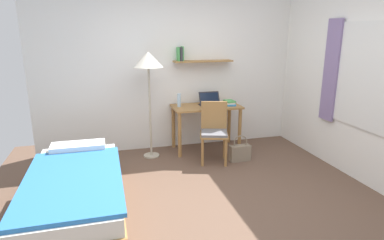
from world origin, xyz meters
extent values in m
plane|color=brown|center=(0.00, 0.00, 0.00)|extent=(5.28, 5.28, 0.00)
cube|color=white|center=(0.00, 2.02, 1.30)|extent=(4.40, 0.05, 2.60)
cube|color=#9E703D|center=(0.44, 1.89, 1.42)|extent=(0.95, 0.22, 0.02)
cube|color=#4CA856|center=(0.04, 1.91, 1.54)|extent=(0.02, 0.16, 0.21)
cube|color=#333338|center=(0.07, 1.90, 1.54)|extent=(0.04, 0.17, 0.21)
cube|color=#4CA856|center=(0.11, 1.93, 1.55)|extent=(0.02, 0.13, 0.22)
cube|color=white|center=(2.02, 0.00, 1.30)|extent=(0.05, 4.40, 2.60)
cube|color=silver|center=(1.99, 0.18, 1.35)|extent=(0.02, 0.92, 1.31)
cube|color=white|center=(1.99, 0.18, 1.35)|extent=(0.01, 0.86, 1.25)
cube|color=gray|center=(1.96, 0.75, 1.35)|extent=(0.03, 0.28, 1.41)
cube|color=#9E703D|center=(-1.48, 0.14, 0.14)|extent=(0.92, 1.96, 0.28)
cube|color=silver|center=(-1.48, 0.14, 0.36)|extent=(0.89, 1.90, 0.16)
cube|color=#2D70B7|center=(-1.48, 0.03, 0.46)|extent=(0.94, 1.61, 0.04)
cube|color=white|center=(-1.48, 0.91, 0.49)|extent=(0.65, 0.28, 0.10)
cube|color=#9E703D|center=(0.44, 1.70, 0.72)|extent=(1.08, 0.55, 0.03)
cylinder|color=#9E703D|center=(-0.05, 1.47, 0.35)|extent=(0.06, 0.06, 0.70)
cylinder|color=#9E703D|center=(0.94, 1.47, 0.35)|extent=(0.06, 0.06, 0.70)
cylinder|color=#9E703D|center=(-0.05, 1.93, 0.35)|extent=(0.06, 0.06, 0.70)
cylinder|color=#9E703D|center=(0.94, 1.93, 0.35)|extent=(0.06, 0.06, 0.70)
cube|color=#9E703D|center=(0.39, 1.14, 0.42)|extent=(0.50, 0.49, 0.03)
cube|color=slate|center=(0.39, 1.14, 0.45)|extent=(0.46, 0.45, 0.04)
cube|color=#9E703D|center=(0.44, 1.31, 0.68)|extent=(0.38, 0.15, 0.41)
cylinder|color=#9E703D|center=(0.18, 1.04, 0.21)|extent=(0.04, 0.04, 0.41)
cylinder|color=#9E703D|center=(0.50, 0.94, 0.21)|extent=(0.04, 0.04, 0.41)
cylinder|color=#9E703D|center=(0.28, 1.34, 0.21)|extent=(0.04, 0.04, 0.41)
cylinder|color=#9E703D|center=(0.59, 1.25, 0.21)|extent=(0.04, 0.04, 0.41)
cylinder|color=#B2A893|center=(-0.47, 1.61, 0.01)|extent=(0.24, 0.24, 0.02)
cylinder|color=#B2A893|center=(-0.47, 1.61, 0.70)|extent=(0.03, 0.03, 1.36)
cone|color=silver|center=(-0.47, 1.61, 1.49)|extent=(0.43, 0.43, 0.22)
cube|color=black|center=(0.51, 1.70, 0.74)|extent=(0.34, 0.23, 0.01)
cube|color=black|center=(0.51, 1.77, 0.84)|extent=(0.34, 0.10, 0.20)
cube|color=black|center=(0.51, 1.76, 0.84)|extent=(0.30, 0.08, 0.16)
cylinder|color=silver|center=(0.01, 1.74, 0.84)|extent=(0.06, 0.06, 0.21)
cube|color=#3384C6|center=(0.83, 1.64, 0.75)|extent=(0.15, 0.21, 0.03)
cube|color=silver|center=(0.82, 1.65, 0.78)|extent=(0.16, 0.23, 0.02)
cube|color=#4CA856|center=(0.82, 1.64, 0.80)|extent=(0.15, 0.20, 0.02)
cube|color=gray|center=(0.78, 1.09, 0.12)|extent=(0.31, 0.12, 0.24)
torus|color=gray|center=(0.78, 1.09, 0.29)|extent=(0.22, 0.02, 0.22)
camera|label=1|loc=(-1.11, -3.15, 1.88)|focal=30.48mm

